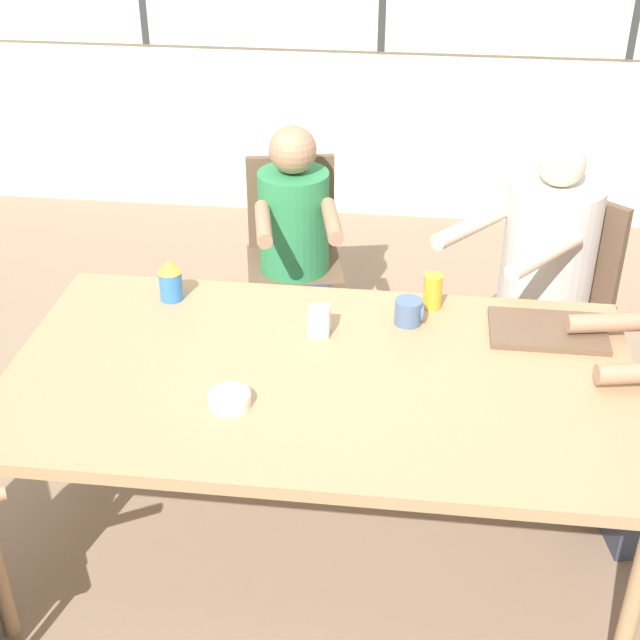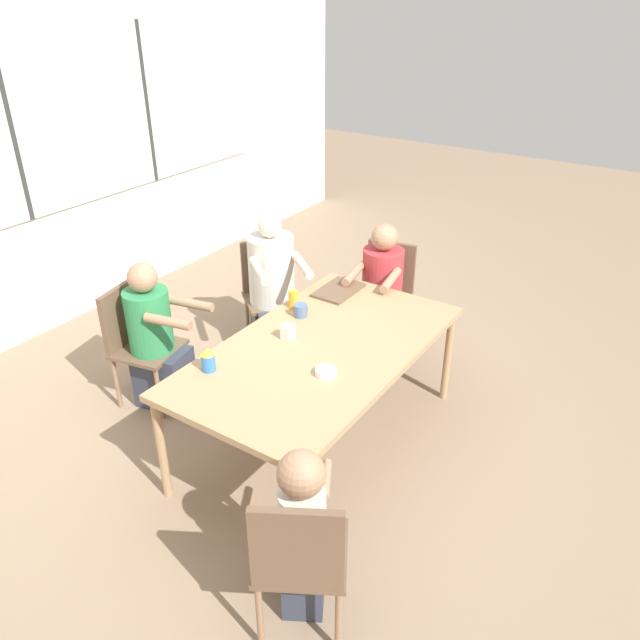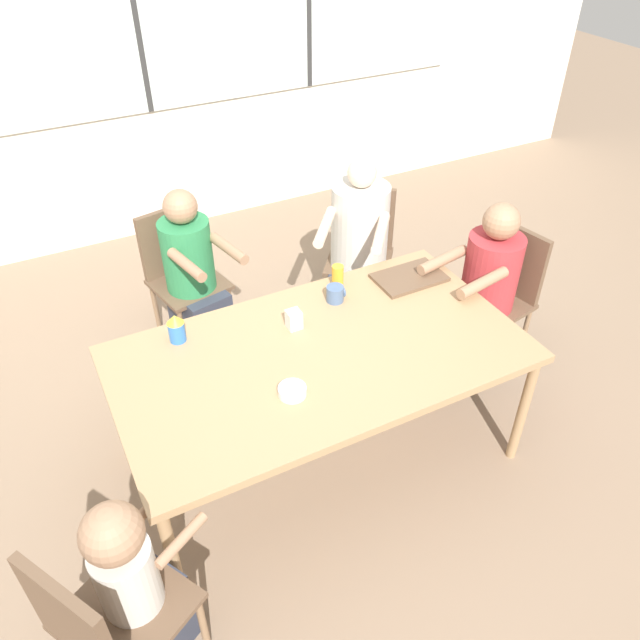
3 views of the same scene
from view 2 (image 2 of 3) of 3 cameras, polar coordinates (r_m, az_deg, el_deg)
ground_plane at (r=4.09m, az=0.00°, el=-10.95°), size 16.00×16.00×0.00m
wall_back_with_windows at (r=5.33m, az=-26.09°, el=13.00°), size 8.40×0.08×2.80m
dining_table at (r=3.71m, az=0.00°, el=-3.09°), size 1.86×1.03×0.71m
chair_for_woman_green_shirt at (r=4.39m, az=-16.54°, el=-1.37°), size 0.48×0.48×0.84m
chair_for_man_blue_shirt at (r=4.90m, az=6.13°, el=2.97°), size 0.47×0.47×0.84m
chair_for_man_teal_shirt at (r=4.93m, az=-4.73°, el=3.19°), size 0.56×0.56×0.84m
chair_for_toddler at (r=2.79m, az=-1.89°, el=-20.73°), size 0.55×0.55×0.84m
person_woman_green_shirt at (r=4.31m, az=-14.73°, el=-2.07°), size 0.40×0.58×1.05m
person_man_blue_shirt at (r=4.77m, az=5.51°, el=1.94°), size 0.61×0.40×1.06m
person_man_teal_shirt at (r=4.78m, az=-4.26°, el=2.35°), size 0.66×0.71×1.12m
person_toddler at (r=2.92m, az=-1.58°, el=-18.93°), size 0.43×0.37×0.93m
food_tray_dark at (r=4.33m, az=1.70°, el=2.75°), size 0.37×0.23×0.02m
coffee_mug at (r=4.00m, az=-1.77°, el=0.89°), size 0.09×0.09×0.08m
sippy_cup at (r=3.49m, az=-10.19°, el=-3.52°), size 0.08×0.08×0.14m
juice_glass at (r=4.10m, az=-2.46°, el=1.91°), size 0.06×0.06×0.12m
milk_carton_small at (r=3.75m, az=-2.97°, el=-1.10°), size 0.07×0.07×0.09m
bowl_white_shallow at (r=3.42m, az=0.56°, el=-4.78°), size 0.12×0.12×0.04m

